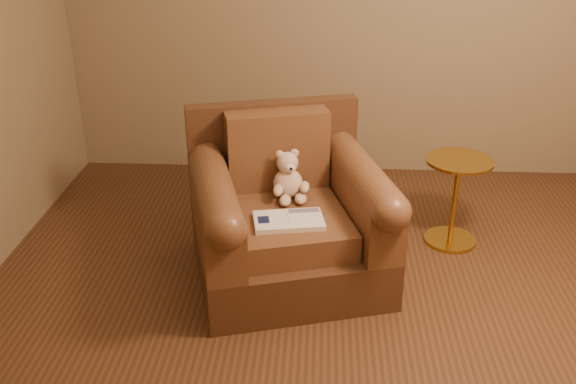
{
  "coord_description": "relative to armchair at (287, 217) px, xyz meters",
  "views": [
    {
      "loc": [
        -0.15,
        -2.61,
        2.02
      ],
      "look_at": [
        -0.31,
        0.42,
        0.55
      ],
      "focal_mm": 40.0,
      "sensor_mm": 36.0,
      "label": 1
    }
  ],
  "objects": [
    {
      "name": "floor",
      "position": [
        0.33,
        -0.51,
        -0.35
      ],
      "size": [
        4.0,
        4.0,
        0.0
      ],
      "primitive_type": "plane",
      "color": "#50301B",
      "rests_on": "ground"
    },
    {
      "name": "side_table",
      "position": [
        0.99,
        0.39,
        -0.05
      ],
      "size": [
        0.4,
        0.4,
        0.55
      ],
      "color": "gold",
      "rests_on": "floor"
    },
    {
      "name": "armchair",
      "position": [
        0.0,
        0.0,
        0.0
      ],
      "size": [
        1.21,
        1.18,
        0.89
      ],
      "rotation": [
        0.0,
        0.0,
        0.27
      ],
      "color": "#482A18",
      "rests_on": "floor"
    },
    {
      "name": "guidebook",
      "position": [
        0.02,
        -0.21,
        0.1
      ],
      "size": [
        0.39,
        0.27,
        0.03
      ],
      "rotation": [
        0.0,
        0.0,
        0.17
      ],
      "color": "beige",
      "rests_on": "armchair"
    },
    {
      "name": "teddy_bear",
      "position": [
        0.01,
        0.09,
        0.19
      ],
      "size": [
        0.2,
        0.24,
        0.28
      ],
      "rotation": [
        0.0,
        0.0,
        0.33
      ],
      "color": "beige",
      "rests_on": "armchair"
    }
  ]
}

